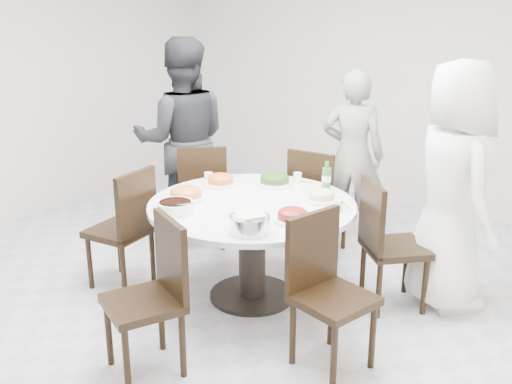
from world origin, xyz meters
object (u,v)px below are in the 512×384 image
Objects in this scene: diner_middle at (352,155)px; soup_bowl at (175,207)px; beverage_bottle at (327,177)px; chair_n at (319,200)px; diner_right at (452,187)px; diner_left at (182,140)px; rice_bowl at (250,224)px; dining_table at (252,251)px; chair_nw at (202,194)px; chair_s at (142,300)px; chair_se at (334,296)px; chair_sw at (119,228)px; chair_ne at (395,245)px.

soup_bowl is (-0.34, -1.99, 0.00)m from diner_middle.
beverage_bottle is (0.27, -0.98, 0.08)m from diner_middle.
diner_right is (1.21, -0.27, 0.41)m from chair_n.
rice_bowl is (1.57, -1.11, -0.12)m from diner_left.
diner_right is at bearing 39.55° from soup_bowl.
chair_nw reaches higher than dining_table.
dining_table is 0.81× the size of diner_left.
diner_middle is 6.20× the size of rice_bowl.
chair_s is 0.80m from rice_bowl.
soup_bowl is (-1.23, -0.03, 0.31)m from chair_se.
chair_s is 0.52× the size of diner_left.
chair_nw is at bearing 48.98° from diner_right.
rice_bowl is at bearing 81.98° from chair_sw.
chair_se is 0.53× the size of diner_right.
chair_se reaches higher than rice_bowl.
dining_table is at bearing 88.32° from chair_n.
chair_n is 3.79× the size of soup_bowl.
diner_middle reaches higher than chair_nw.
diner_right is at bearing 55.06° from rice_bowl.
diner_right is 1.13× the size of diner_middle.
chair_se is at bearing 111.26° from diner_left.
chair_s is 4.05× the size of beverage_bottle.
dining_table is at bearing 55.99° from soup_bowl.
rice_bowl is at bearing 91.05° from chair_s.
chair_ne is at bearing -4.93° from beverage_bottle.
diner_right reaches higher than beverage_bottle.
chair_ne is 1.08m from chair_n.
chair_s is at bearing 76.13° from chair_nw.
chair_se is at bearing 62.56° from chair_s.
soup_bowl is (0.67, -1.04, 0.31)m from chair_nw.
beverage_bottle is at bearing 57.81° from diner_right.
soup_bowl is (-0.63, -0.00, -0.02)m from rice_bowl.
chair_n is at bearing 47.12° from chair_se.
beverage_bottle is (0.33, -0.49, 0.39)m from chair_n.
chair_sw is at bearing 45.58° from diner_middle.
chair_s and chair_se have the same top height.
chair_se is (0.01, -0.94, 0.00)m from chair_ne.
dining_table is 1.51m from diner_left.
chair_n is 1.36m from diner_left.
soup_bowl reaches higher than dining_table.
dining_table is at bearing 105.06° from chair_nw.
diner_left is 7.35× the size of soup_bowl.
chair_n is at bearing 123.89° from beverage_bottle.
soup_bowl is at bearing 83.58° from chair_ne.
chair_n is (-0.03, 1.04, 0.10)m from dining_table.
chair_n is 1.00× the size of chair_nw.
diner_middle reaches higher than dining_table.
diner_middle is at bearing 114.52° from chair_s.
beverage_bottle is (-0.62, 0.99, 0.39)m from chair_se.
beverage_bottle is at bearing 61.59° from dining_table.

